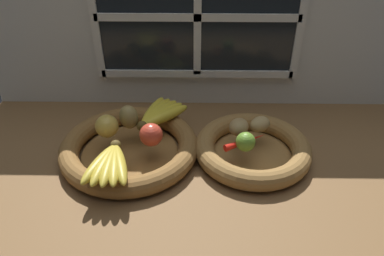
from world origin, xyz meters
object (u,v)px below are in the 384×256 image
lime_near (247,142)px  fruit_bowl_right (254,149)px  banana_bunch_back (160,114)px  fruit_bowl_left (131,148)px  apple_red_right (152,135)px  banana_bunch_front (111,164)px  apple_golden_left (108,126)px  chili_pepper (247,141)px  potato_back (261,124)px  potato_oblong (240,127)px  pear_brown (130,117)px

lime_near → fruit_bowl_right: bearing=56.3°
fruit_bowl_right → banana_bunch_back: 29.93cm
fruit_bowl_left → apple_red_right: apple_red_right is taller
banana_bunch_front → lime_near: bearing=13.6°
apple_golden_left → chili_pepper: apple_golden_left is taller
banana_bunch_back → potato_back: size_ratio=2.83×
banana_bunch_front → potato_oblong: 37.27cm
lime_near → apple_golden_left: bearing=170.7°
apple_golden_left → banana_bunch_back: 16.54cm
banana_bunch_front → potato_oblong: (33.71, 15.89, 0.72)cm
lime_near → chili_pepper: (0.37, 2.45, -1.67)cm
banana_bunch_front → banana_bunch_back: size_ratio=0.98×
pear_brown → banana_bunch_front: pear_brown is taller
apple_golden_left → banana_bunch_front: size_ratio=0.37×
potato_back → lime_near: lime_near is taller
pear_brown → potato_oblong: bearing=-5.1°
potato_back → chili_pepper: size_ratio=0.48×
banana_bunch_back → banana_bunch_front: bearing=-113.4°
apple_golden_left → apple_red_right: apple_golden_left is taller
lime_near → chili_pepper: size_ratio=0.40×
fruit_bowl_right → potato_oblong: size_ratio=5.12×
apple_golden_left → potato_oblong: size_ratio=1.02×
apple_red_right → potato_back: bearing=13.1°
pear_brown → potato_back: bearing=-1.6°
banana_bunch_front → potato_back: size_ratio=2.77×
pear_brown → banana_bunch_front: size_ratio=0.41×
fruit_bowl_right → pear_brown: pear_brown is taller
apple_red_right → pear_brown: pear_brown is taller
banana_bunch_front → pear_brown: bearing=83.8°
fruit_bowl_right → potato_back: potato_back is taller
banana_bunch_back → chili_pepper: bearing=-27.3°
apple_golden_left → fruit_bowl_right: bearing=-2.7°
pear_brown → apple_golden_left: bearing=-143.5°
fruit_bowl_left → apple_golden_left: size_ratio=5.99×
chili_pepper → fruit_bowl_left: bearing=147.2°
pear_brown → chili_pepper: size_ratio=0.54×
apple_red_right → banana_bunch_back: size_ratio=0.35×
apple_red_right → banana_bunch_front: 14.23cm
apple_golden_left → banana_bunch_back: apple_golden_left is taller
fruit_bowl_left → lime_near: size_ratio=7.41×
fruit_bowl_right → potato_oblong: potato_oblong is taller
pear_brown → lime_near: 34.39cm
apple_golden_left → potato_oblong: apple_golden_left is taller
banana_bunch_front → potato_back: (39.95, 17.67, 0.56)cm
fruit_bowl_left → potato_back: potato_back is taller
fruit_bowl_left → fruit_bowl_right: same height
potato_back → apple_golden_left: bearing=-176.1°
fruit_bowl_left → banana_bunch_back: 14.22cm
banana_bunch_back → chili_pepper: banana_bunch_back is taller
pear_brown → banana_bunch_back: pear_brown is taller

